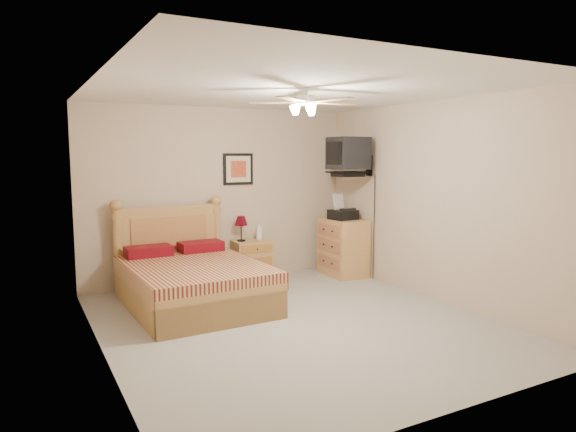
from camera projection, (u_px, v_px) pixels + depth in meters
name	position (u px, v px, depth m)	size (l,w,h in m)	color
floor	(296.00, 323.00, 5.63)	(4.50, 4.50, 0.00)	gray
ceiling	(296.00, 90.00, 5.32)	(4.00, 4.50, 0.04)	white
wall_back	(221.00, 195.00, 7.44)	(4.00, 0.04, 2.50)	#BFA78D
wall_front	(456.00, 241.00, 3.51)	(4.00, 0.04, 2.50)	#BFA78D
wall_left	(99.00, 221.00, 4.53)	(0.04, 4.50, 2.50)	#BFA78D
wall_right	(435.00, 201.00, 6.42)	(0.04, 4.50, 2.50)	#BFA78D
bed	(194.00, 255.00, 6.16)	(1.49, 1.95, 1.26)	#A77E3E
nightstand	(252.00, 260.00, 7.52)	(0.54, 0.40, 0.58)	#BD864B
table_lamp	(241.00, 229.00, 7.43)	(0.20, 0.20, 0.37)	#4F0510
lotion_bottle	(259.00, 231.00, 7.58)	(0.10, 0.10, 0.25)	white
framed_picture	(238.00, 169.00, 7.51)	(0.46, 0.04, 0.46)	black
dresser	(343.00, 247.00, 7.81)	(0.51, 0.73, 0.86)	#B67A41
fax_machine	(343.00, 207.00, 7.70)	(0.36, 0.38, 0.38)	black
magazine_lower	(332.00, 217.00, 7.96)	(0.19, 0.26, 0.02)	#B8AE96
magazine_upper	(332.00, 215.00, 7.98)	(0.17, 0.24, 0.02)	gray
wall_tv	(357.00, 156.00, 7.40)	(0.56, 0.46, 0.58)	black
ceiling_fan	(306.00, 102.00, 5.17)	(1.14, 1.14, 0.28)	silver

